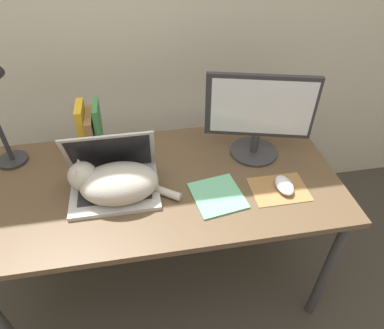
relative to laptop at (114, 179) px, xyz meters
name	(u,v)px	position (x,y,z in m)	size (l,w,h in m)	color
desk	(162,192)	(0.19, 0.01, -0.12)	(1.49, 0.72, 0.74)	brown
laptop	(114,179)	(0.00, 0.00, 0.00)	(0.35, 0.27, 0.26)	#B7B7BC
cat	(114,182)	(0.01, -0.05, 0.03)	(0.43, 0.21, 0.16)	#B2ADA3
external_monitor	(259,115)	(0.63, 0.13, 0.15)	(0.45, 0.21, 0.39)	#333338
mousepad	(279,189)	(0.66, -0.12, -0.05)	(0.23, 0.17, 0.00)	olive
computer_mouse	(284,185)	(0.68, -0.12, -0.03)	(0.07, 0.11, 0.04)	silver
book_row	(90,130)	(-0.09, 0.27, 0.06)	(0.10, 0.17, 0.24)	gold
notepad	(218,195)	(0.40, -0.12, -0.05)	(0.22, 0.23, 0.01)	#6BBC93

